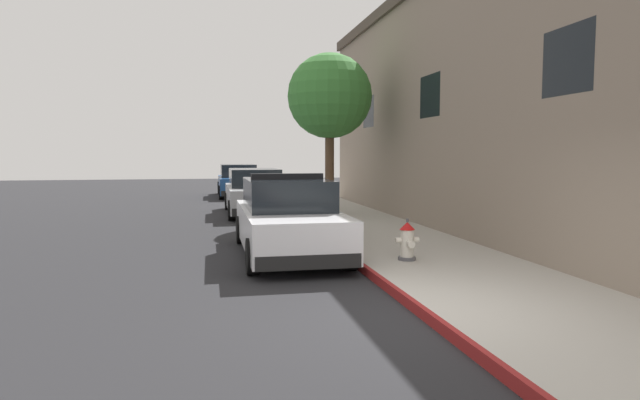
{
  "coord_description": "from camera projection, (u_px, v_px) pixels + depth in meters",
  "views": [
    {
      "loc": [
        -2.67,
        -6.47,
        2.09
      ],
      "look_at": [
        -0.12,
        6.1,
        1.0
      ],
      "focal_mm": 30.8,
      "sensor_mm": 36.0,
      "label": 1
    }
  ],
  "objects": [
    {
      "name": "ground_plane",
      "position": [
        145.0,
        229.0,
        15.91
      ],
      "size": [
        31.45,
        60.0,
        0.2
      ],
      "primitive_type": "cube",
      "color": "#232326"
    },
    {
      "name": "storefront_building",
      "position": [
        546.0,
        104.0,
        14.87
      ],
      "size": [
        6.99,
        20.11,
        6.86
      ],
      "color": "gray",
      "rests_on": "ground"
    },
    {
      "name": "parked_car_silver_ahead",
      "position": [
        255.0,
        193.0,
        18.94
      ],
      "size": [
        1.94,
        4.84,
        1.56
      ],
      "color": "#B2B5BA",
      "rests_on": "ground"
    },
    {
      "name": "sidewalk_pavement",
      "position": [
        346.0,
        218.0,
        17.08
      ],
      "size": [
        2.97,
        60.0,
        0.15
      ],
      "primitive_type": "cube",
      "color": "#ADA89E",
      "rests_on": "ground"
    },
    {
      "name": "curb_painted_edge",
      "position": [
        297.0,
        220.0,
        16.78
      ],
      "size": [
        0.08,
        60.0,
        0.15
      ],
      "primitive_type": "cube",
      "color": "maroon",
      "rests_on": "ground"
    },
    {
      "name": "police_cruiser",
      "position": [
        288.0,
        219.0,
        11.27
      ],
      "size": [
        1.94,
        4.84,
        1.68
      ],
      "color": "white",
      "rests_on": "ground"
    },
    {
      "name": "fire_hydrant",
      "position": [
        407.0,
        241.0,
        9.98
      ],
      "size": [
        0.44,
        0.4,
        0.76
      ],
      "color": "#4C4C51",
      "rests_on": "sidewalk_pavement"
    },
    {
      "name": "parked_car_dark_far",
      "position": [
        238.0,
        181.0,
        26.78
      ],
      "size": [
        1.94,
        4.84,
        1.56
      ],
      "color": "navy",
      "rests_on": "ground"
    },
    {
      "name": "street_tree",
      "position": [
        330.0,
        97.0,
        16.94
      ],
      "size": [
        2.62,
        2.62,
        5.02
      ],
      "color": "brown",
      "rests_on": "sidewalk_pavement"
    }
  ]
}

